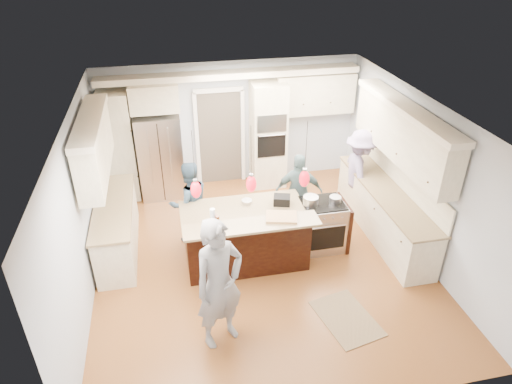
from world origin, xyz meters
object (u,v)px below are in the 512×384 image
Objects in this scene: person_far_left at (190,203)px; person_bar_end at (219,284)px; refrigerator at (161,156)px; island_range at (322,225)px; kitchen_island at (245,235)px.

person_bar_end is at bearing 77.55° from person_far_left.
refrigerator is 1.96× the size of island_range.
person_bar_end is (0.65, -4.25, 0.07)m from refrigerator.
island_range is (2.71, -2.49, -0.44)m from refrigerator.
kitchen_island is 1.08× the size of person_bar_end.
person_bar_end reaches higher than person_far_left.
kitchen_island is at bearing 43.19° from person_bar_end.
person_bar_end is at bearing -81.31° from refrigerator.
refrigerator is at bearing 73.06° from person_bar_end.
refrigerator is at bearing -92.98° from person_far_left.
refrigerator is at bearing 137.41° from island_range.
kitchen_island is at bearing -63.10° from refrigerator.
kitchen_island is 1.35× the size of person_far_left.
island_range is 2.76m from person_bar_end.
refrigerator is 1.85m from person_far_left.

